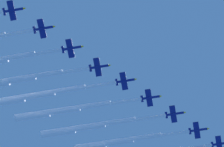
# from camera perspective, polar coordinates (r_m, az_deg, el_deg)

# --- Properties ---
(jet_port_inner) EXTENTS (32.04, 61.26, 4.59)m
(jet_port_inner) POSITION_cam_1_polar(r_m,az_deg,el_deg) (274.84, 0.50, -6.97)
(jet_port_inner) COLOR navy
(jet_starboard_inner) EXTENTS (33.88, 65.10, 4.60)m
(jet_starboard_inner) POSITION_cam_1_polar(r_m,az_deg,el_deg) (270.11, -2.58, -5.47)
(jet_starboard_inner) COLOR navy
(jet_port_mid) EXTENTS (33.32, 65.14, 4.54)m
(jet_port_mid) POSITION_cam_1_polar(r_m,az_deg,el_deg) (265.26, -5.16, -3.79)
(jet_port_mid) COLOR navy
(jet_starboard_mid) EXTENTS (33.89, 64.14, 4.52)m
(jet_starboard_mid) POSITION_cam_1_polar(r_m,az_deg,el_deg) (261.61, -7.70, -2.22)
(jet_starboard_mid) COLOR navy
(jet_port_outer) EXTENTS (29.46, 56.44, 4.60)m
(jet_port_outer) POSITION_cam_1_polar(r_m,az_deg,el_deg) (254.46, -9.32, -0.58)
(jet_port_outer) COLOR navy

